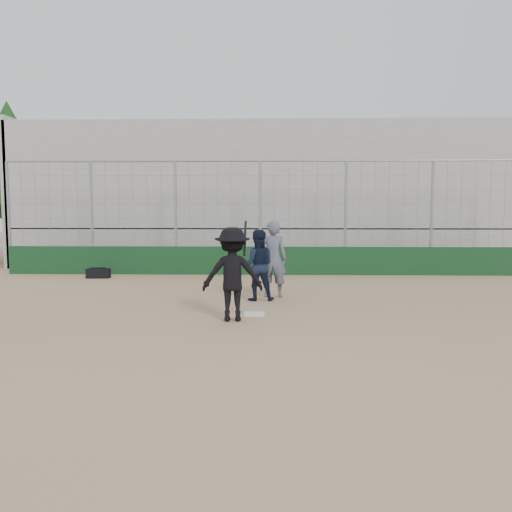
{
  "coord_description": "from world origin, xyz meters",
  "views": [
    {
      "loc": [
        0.32,
        -10.63,
        2.2
      ],
      "look_at": [
        0.0,
        1.4,
        1.15
      ],
      "focal_mm": 35.0,
      "sensor_mm": 36.0,
      "label": 1
    }
  ],
  "objects_px": {
    "batter_at_plate": "(232,274)",
    "equipment_bag": "(98,273)",
    "catcher_crouched": "(257,277)",
    "umpire": "(273,263)"
  },
  "relations": [
    {
      "from": "batter_at_plate",
      "to": "equipment_bag",
      "type": "xyz_separation_m",
      "value": [
        -5.01,
        6.47,
        -0.79
      ]
    },
    {
      "from": "batter_at_plate",
      "to": "catcher_crouched",
      "type": "distance_m",
      "value": 2.38
    },
    {
      "from": "equipment_bag",
      "to": "batter_at_plate",
      "type": "bearing_deg",
      "value": -52.25
    },
    {
      "from": "batter_at_plate",
      "to": "umpire",
      "type": "bearing_deg",
      "value": 73.58
    },
    {
      "from": "batter_at_plate",
      "to": "catcher_crouched",
      "type": "bearing_deg",
      "value": 78.89
    },
    {
      "from": "umpire",
      "to": "equipment_bag",
      "type": "relative_size",
      "value": 2.34
    },
    {
      "from": "batter_at_plate",
      "to": "catcher_crouched",
      "type": "height_order",
      "value": "batter_at_plate"
    },
    {
      "from": "umpire",
      "to": "equipment_bag",
      "type": "distance_m",
      "value": 6.92
    },
    {
      "from": "batter_at_plate",
      "to": "umpire",
      "type": "distance_m",
      "value": 2.97
    },
    {
      "from": "catcher_crouched",
      "to": "equipment_bag",
      "type": "bearing_deg",
      "value": 142.69
    }
  ]
}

